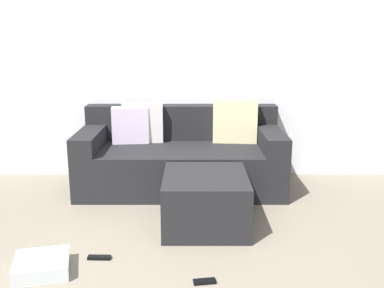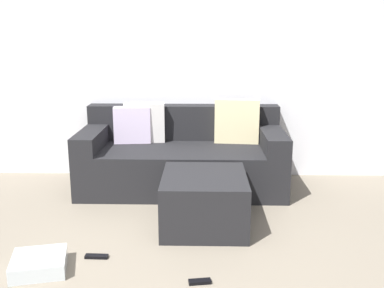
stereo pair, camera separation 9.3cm
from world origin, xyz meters
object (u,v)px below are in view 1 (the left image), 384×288
at_px(storage_bin, 42,265).
at_px(remote_near_ottoman, 205,281).
at_px(couch_sectional, 181,157).
at_px(remote_by_storage_bin, 99,257).
at_px(ottoman, 205,200).

height_order(storage_bin, remote_near_ottoman, storage_bin).
height_order(couch_sectional, remote_by_storage_bin, couch_sectional).
bearing_deg(remote_by_storage_bin, remote_near_ottoman, -21.46).
bearing_deg(ottoman, remote_near_ottoman, -91.89).
bearing_deg(storage_bin, remote_by_storage_bin, 28.01).
xyz_separation_m(storage_bin, remote_by_storage_bin, (0.35, 0.19, -0.04)).
bearing_deg(storage_bin, ottoman, 34.51).
relative_size(couch_sectional, ottoman, 2.65).
xyz_separation_m(ottoman, remote_near_ottoman, (-0.03, -0.92, -0.21)).
relative_size(couch_sectional, remote_by_storage_bin, 12.47).
bearing_deg(ottoman, remote_by_storage_bin, -142.86).
distance_m(ottoman, storage_bin, 1.40).
relative_size(storage_bin, remote_by_storage_bin, 2.15).
xyz_separation_m(ottoman, remote_by_storage_bin, (-0.79, -0.60, -0.21)).
height_order(storage_bin, remote_by_storage_bin, storage_bin).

